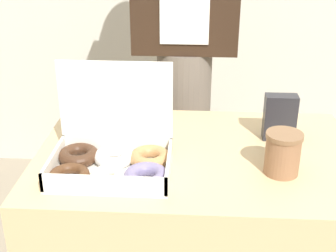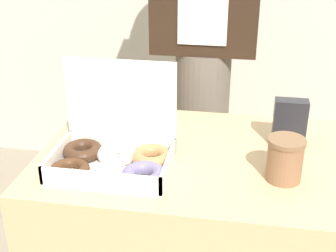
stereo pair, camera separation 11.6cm
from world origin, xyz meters
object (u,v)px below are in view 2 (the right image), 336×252
Objects in this scene: donut_box at (115,155)px; napkin_holder at (290,123)px; person_customer at (205,33)px; coffee_cup at (285,159)px.

napkin_holder is (0.46, 0.22, 0.03)m from donut_box.
napkin_holder is 0.55m from person_customer.
coffee_cup is 0.06× the size of person_customer.
napkin_holder reaches higher than coffee_cup.
person_customer is at bearing 76.09° from donut_box.
coffee_cup is at bearing -96.34° from napkin_holder.
napkin_holder is at bearing 25.68° from donut_box.
donut_box is at bearing -154.32° from napkin_holder.
donut_box is 0.70m from person_customer.
person_customer reaches higher than coffee_cup.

